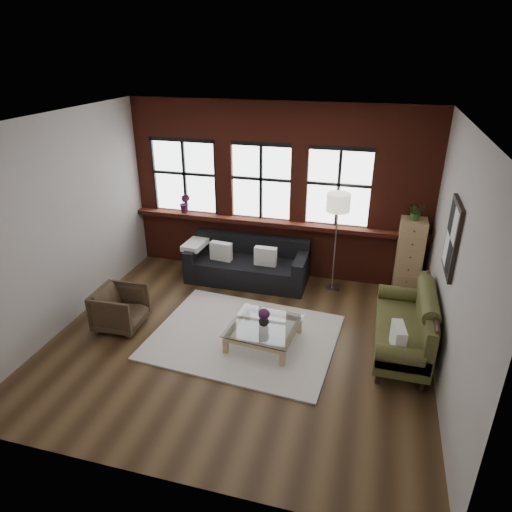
% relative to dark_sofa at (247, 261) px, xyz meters
% --- Properties ---
extents(floor, '(5.50, 5.50, 0.00)m').
position_rel_dark_sofa_xyz_m(floor, '(0.42, -1.90, -0.40)').
color(floor, '#3B2715').
rests_on(floor, ground).
extents(ceiling, '(5.50, 5.50, 0.00)m').
position_rel_dark_sofa_xyz_m(ceiling, '(0.42, -1.90, 2.80)').
color(ceiling, white).
rests_on(ceiling, ground).
extents(wall_back, '(5.50, 0.00, 5.50)m').
position_rel_dark_sofa_xyz_m(wall_back, '(0.42, 0.60, 1.20)').
color(wall_back, '#B1ACA5').
rests_on(wall_back, ground).
extents(wall_front, '(5.50, 0.00, 5.50)m').
position_rel_dark_sofa_xyz_m(wall_front, '(0.42, -4.40, 1.20)').
color(wall_front, '#B1ACA5').
rests_on(wall_front, ground).
extents(wall_left, '(0.00, 5.00, 5.00)m').
position_rel_dark_sofa_xyz_m(wall_left, '(-2.33, -1.90, 1.20)').
color(wall_left, '#B1ACA5').
rests_on(wall_left, ground).
extents(wall_right, '(0.00, 5.00, 5.00)m').
position_rel_dark_sofa_xyz_m(wall_right, '(3.17, -1.90, 1.20)').
color(wall_right, '#B1ACA5').
rests_on(wall_right, ground).
extents(brick_backwall, '(5.50, 0.12, 3.20)m').
position_rel_dark_sofa_xyz_m(brick_backwall, '(0.42, 0.54, 1.20)').
color(brick_backwall, maroon).
rests_on(brick_backwall, floor).
extents(sill_ledge, '(5.50, 0.30, 0.08)m').
position_rel_dark_sofa_xyz_m(sill_ledge, '(0.42, 0.45, 0.64)').
color(sill_ledge, maroon).
rests_on(sill_ledge, brick_backwall).
extents(window_left, '(1.38, 0.10, 1.50)m').
position_rel_dark_sofa_xyz_m(window_left, '(-1.38, 0.55, 1.35)').
color(window_left, black).
rests_on(window_left, brick_backwall).
extents(window_mid, '(1.38, 0.10, 1.50)m').
position_rel_dark_sofa_xyz_m(window_mid, '(0.12, 0.55, 1.35)').
color(window_mid, black).
rests_on(window_mid, brick_backwall).
extents(window_right, '(1.38, 0.10, 1.50)m').
position_rel_dark_sofa_xyz_m(window_right, '(1.52, 0.55, 1.35)').
color(window_right, black).
rests_on(window_right, brick_backwall).
extents(wall_poster, '(0.05, 0.74, 0.94)m').
position_rel_dark_sofa_xyz_m(wall_poster, '(3.14, -1.60, 1.45)').
color(wall_poster, black).
rests_on(wall_poster, wall_right).
extents(shag_rug, '(2.85, 2.31, 0.03)m').
position_rel_dark_sofa_xyz_m(shag_rug, '(0.46, -1.79, -0.39)').
color(shag_rug, beige).
rests_on(shag_rug, floor).
extents(dark_sofa, '(2.21, 0.89, 0.80)m').
position_rel_dark_sofa_xyz_m(dark_sofa, '(0.00, 0.00, 0.00)').
color(dark_sofa, black).
rests_on(dark_sofa, floor).
extents(pillow_a, '(0.41, 0.19, 0.34)m').
position_rel_dark_sofa_xyz_m(pillow_a, '(-0.47, -0.10, 0.19)').
color(pillow_a, white).
rests_on(pillow_a, dark_sofa).
extents(pillow_b, '(0.40, 0.14, 0.34)m').
position_rel_dark_sofa_xyz_m(pillow_b, '(0.37, -0.10, 0.19)').
color(pillow_b, white).
rests_on(pillow_b, dark_sofa).
extents(vintage_settee, '(0.81, 1.83, 0.98)m').
position_rel_dark_sofa_xyz_m(vintage_settee, '(2.72, -1.53, 0.09)').
color(vintage_settee, '#484821').
rests_on(vintage_settee, floor).
extents(pillow_settee, '(0.20, 0.40, 0.34)m').
position_rel_dark_sofa_xyz_m(pillow_settee, '(2.64, -2.09, 0.20)').
color(pillow_settee, white).
rests_on(pillow_settee, vintage_settee).
extents(armchair, '(0.74, 0.72, 0.65)m').
position_rel_dark_sofa_xyz_m(armchair, '(-1.47, -2.00, -0.08)').
color(armchair, '#3A2B1D').
rests_on(armchair, floor).
extents(coffee_table, '(1.06, 1.06, 0.33)m').
position_rel_dark_sofa_xyz_m(coffee_table, '(0.79, -1.86, -0.25)').
color(coffee_table, tan).
rests_on(coffee_table, shag_rug).
extents(vase, '(0.16, 0.16, 0.16)m').
position_rel_dark_sofa_xyz_m(vase, '(0.79, -1.86, -0.00)').
color(vase, '#B2B2B2').
rests_on(vase, coffee_table).
extents(flowers, '(0.17, 0.17, 0.17)m').
position_rel_dark_sofa_xyz_m(flowers, '(0.79, -1.86, 0.11)').
color(flowers, '#4C1A41').
rests_on(flowers, vase).
extents(drawer_chest, '(0.43, 0.43, 1.40)m').
position_rel_dark_sofa_xyz_m(drawer_chest, '(2.83, 0.25, 0.30)').
color(drawer_chest, tan).
rests_on(drawer_chest, floor).
extents(potted_plant_top, '(0.34, 0.32, 0.30)m').
position_rel_dark_sofa_xyz_m(potted_plant_top, '(2.83, 0.25, 1.14)').
color(potted_plant_top, '#2D5923').
rests_on(potted_plant_top, drawer_chest).
extents(floor_lamp, '(0.40, 0.40, 1.94)m').
position_rel_dark_sofa_xyz_m(floor_lamp, '(1.57, 0.10, 0.57)').
color(floor_lamp, '#A5A5A8').
rests_on(floor_lamp, floor).
extents(sill_plant, '(0.21, 0.17, 0.38)m').
position_rel_dark_sofa_xyz_m(sill_plant, '(-1.37, 0.42, 0.87)').
color(sill_plant, '#4C1A41').
rests_on(sill_plant, sill_ledge).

